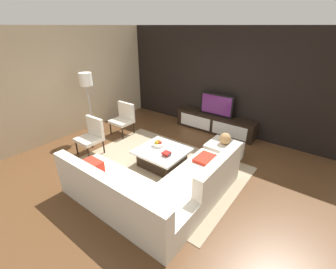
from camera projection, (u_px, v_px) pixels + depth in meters
ground_plane at (163, 168)px, 4.93m from camera, size 14.00×14.00×0.00m
feature_wall_back at (223, 81)px, 6.26m from camera, size 6.40×0.12×2.80m
side_wall_left at (75, 82)px, 6.21m from camera, size 0.12×5.20×2.80m
area_rug at (159, 167)px, 4.98m from camera, size 3.45×2.47×0.01m
media_console at (215, 123)px, 6.54m from camera, size 2.29×0.45×0.50m
television at (217, 105)px, 6.30m from camera, size 0.97×0.06×0.62m
sectional_couch at (154, 188)px, 3.89m from camera, size 2.44×2.35×0.82m
coffee_table at (162, 157)px, 4.96m from camera, size 1.03×0.94×0.38m
accent_chair_near at (92, 134)px, 5.36m from camera, size 0.54×0.50×0.87m
floor_lamp at (86, 84)px, 5.72m from camera, size 0.31×0.31×1.74m
ottoman at (223, 152)px, 5.18m from camera, size 0.70×0.70×0.40m
fruit_bowl at (158, 144)px, 5.04m from camera, size 0.28×0.28×0.14m
accent_chair_far at (124, 117)px, 6.35m from camera, size 0.57×0.50×0.87m
decorative_ball at (225, 139)px, 5.04m from camera, size 0.26×0.26×0.26m
book_stack at (167, 154)px, 4.67m from camera, size 0.17×0.15×0.08m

